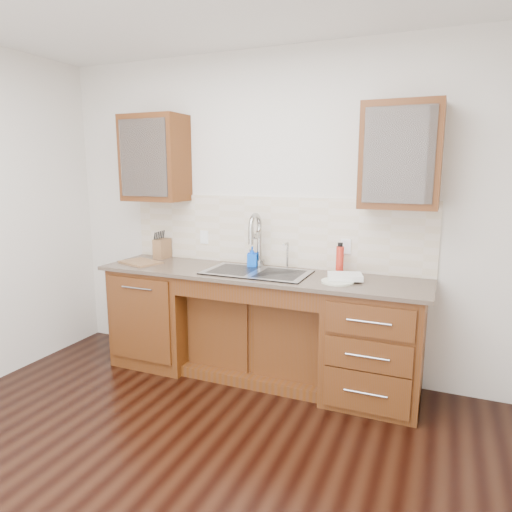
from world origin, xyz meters
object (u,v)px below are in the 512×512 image
at_px(soap_bottle, 252,257).
at_px(cutting_board, 141,262).
at_px(water_bottle, 340,261).
at_px(knife_block, 162,249).
at_px(plate, 338,282).

height_order(soap_bottle, cutting_board, soap_bottle).
bearing_deg(cutting_board, water_bottle, 8.05).
height_order(water_bottle, knife_block, water_bottle).
bearing_deg(water_bottle, plate, -80.12).
relative_size(soap_bottle, cutting_board, 0.51).
relative_size(water_bottle, knife_block, 1.26).
height_order(soap_bottle, plate, soap_bottle).
bearing_deg(water_bottle, soap_bottle, -178.73).
distance_m(plate, cutting_board, 1.77).
bearing_deg(soap_bottle, plate, -33.45).
relative_size(soap_bottle, water_bottle, 0.79).
xyz_separation_m(water_bottle, knife_block, (-1.68, 0.03, -0.02)).
bearing_deg(knife_block, water_bottle, 3.23).
distance_m(water_bottle, plate, 0.28).
bearing_deg(water_bottle, knife_block, 179.06).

